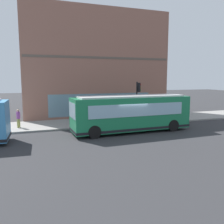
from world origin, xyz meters
TOP-DOWN VIEW (x-y plane):
  - ground at (0.00, 0.00)m, footprint 120.00×120.00m
  - sidewalk_curb at (5.04, 0.00)m, footprint 4.88×40.00m
  - building_corner at (10.65, 0.00)m, footprint 6.41×16.60m
  - city_bus_nearside at (0.22, -0.38)m, footprint 2.83×10.11m
  - traffic_light_near_corner at (3.25, -2.43)m, footprint 0.32×0.49m
  - fire_hydrant at (6.34, -3.88)m, footprint 0.35×0.35m
  - pedestrian_near_hydrant at (3.67, -3.14)m, footprint 0.32×0.32m
  - pedestrian_near_building_entrance at (4.41, 8.64)m, footprint 0.32×0.32m
  - pedestrian_walking_along_curb at (4.60, -7.15)m, footprint 0.32×0.32m
  - pedestrian_by_light_pole at (4.76, 2.33)m, footprint 0.32×0.32m
  - newspaper_vending_box at (4.83, -5.29)m, footprint 0.44×0.42m

SIDE VIEW (x-z plane):
  - ground at x=0.00m, z-range 0.00..0.00m
  - sidewalk_curb at x=5.04m, z-range 0.00..0.15m
  - fire_hydrant at x=6.34m, z-range 0.14..0.88m
  - newspaper_vending_box at x=4.83m, z-range 0.15..1.05m
  - pedestrian_walking_along_curb at x=4.60m, z-range 0.26..1.81m
  - pedestrian_near_hydrant at x=3.67m, z-range 0.26..1.87m
  - pedestrian_near_building_entrance at x=4.41m, z-range 0.27..1.91m
  - pedestrian_by_light_pole at x=4.76m, z-range 0.28..1.96m
  - city_bus_nearside at x=0.22m, z-range 0.02..3.09m
  - traffic_light_near_corner at x=3.25m, z-range 0.94..4.95m
  - building_corner at x=10.65m, z-range -0.01..12.16m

